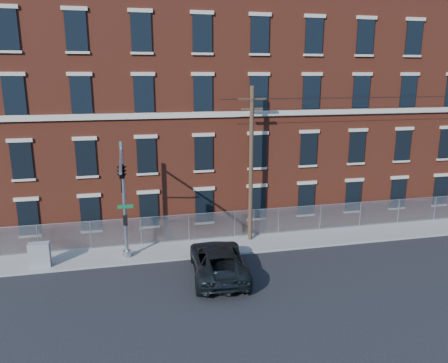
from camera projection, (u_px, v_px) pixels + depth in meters
name	position (u px, v px, depth m)	size (l,w,h in m)	color
ground	(243.00, 282.00, 22.98)	(140.00, 140.00, 0.00)	black
sidewalk	(389.00, 231.00, 30.28)	(65.00, 3.00, 0.12)	gray
mill_building	(336.00, 106.00, 36.77)	(55.30, 14.32, 16.30)	maroon
chain_link_fence	(380.00, 212.00, 31.27)	(59.06, 0.06, 1.85)	#A5A8AD
traffic_signal_mast	(122.00, 181.00, 22.45)	(0.90, 6.75, 7.00)	#9EA0A5
utility_pole_near	(251.00, 162.00, 27.41)	(1.80, 0.28, 10.00)	#443222
pickup_truck	(218.00, 261.00, 23.62)	(2.83, 6.13, 1.70)	black
utility_cabinet	(40.00, 255.00, 24.41)	(1.14, 0.57, 1.42)	gray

